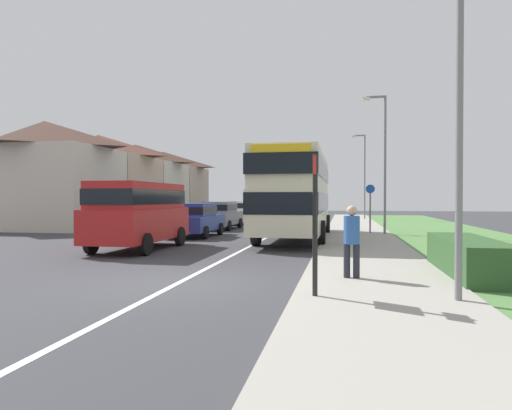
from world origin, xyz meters
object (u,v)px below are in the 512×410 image
(parked_van_red, at_px, (139,210))
(parked_car_white, at_px, (243,211))
(parked_car_blue, at_px, (194,218))
(pedestrian_at_stop, at_px, (352,238))
(street_lamp_near, at_px, (453,57))
(bus_stop_sign, at_px, (315,215))
(cycle_route_sign, at_px, (370,206))
(street_lamp_mid, at_px, (383,155))
(double_decker_bus, at_px, (296,191))
(parked_car_grey, at_px, (220,214))
(street_lamp_far, at_px, (363,171))

(parked_van_red, bearing_deg, parked_car_white, 89.34)
(parked_van_red, height_order, parked_car_white, parked_van_red)
(parked_car_blue, relative_size, pedestrian_at_stop, 2.44)
(parked_car_blue, height_order, street_lamp_near, street_lamp_near)
(bus_stop_sign, height_order, cycle_route_sign, bus_stop_sign)
(bus_stop_sign, relative_size, cycle_route_sign, 1.03)
(parked_car_blue, xyz_separation_m, pedestrian_at_stop, (7.13, -10.78, 0.09))
(parked_car_blue, xyz_separation_m, cycle_route_sign, (8.28, 2.67, 0.55))
(street_lamp_mid, bearing_deg, pedestrian_at_stop, -97.52)
(parked_van_red, distance_m, parked_car_white, 16.18)
(double_decker_bus, xyz_separation_m, pedestrian_at_stop, (2.24, -10.15, -1.17))
(parked_car_white, height_order, street_lamp_near, street_lamp_near)
(parked_van_red, bearing_deg, cycle_route_sign, 44.20)
(street_lamp_mid, bearing_deg, bus_stop_sign, -99.06)
(parked_car_grey, xyz_separation_m, street_lamp_far, (8.82, 13.79, 3.26))
(parked_van_red, bearing_deg, pedestrian_at_stop, -35.41)
(parked_car_white, bearing_deg, bus_stop_sign, -74.49)
(street_lamp_near, bearing_deg, street_lamp_far, 90.17)
(double_decker_bus, distance_m, parked_van_red, 7.13)
(double_decker_bus, bearing_deg, street_lamp_mid, 33.58)
(pedestrian_at_stop, height_order, street_lamp_near, street_lamp_near)
(cycle_route_sign, bearing_deg, street_lamp_far, 88.72)
(parked_car_white, height_order, bus_stop_sign, bus_stop_sign)
(double_decker_bus, relative_size, street_lamp_mid, 1.50)
(parked_van_red, height_order, cycle_route_sign, cycle_route_sign)
(street_lamp_far, bearing_deg, parked_car_grey, -122.59)
(street_lamp_mid, bearing_deg, street_lamp_far, 90.56)
(parked_car_grey, distance_m, street_lamp_near, 20.31)
(parked_car_white, xyz_separation_m, street_lamp_near, (8.75, -23.24, 3.26))
(parked_van_red, distance_m, parked_car_grey, 10.90)
(double_decker_bus, distance_m, parked_car_white, 12.31)
(pedestrian_at_stop, bearing_deg, street_lamp_mid, 82.48)
(parked_car_white, xyz_separation_m, cycle_route_sign, (8.29, -7.93, 0.51))
(parked_van_red, relative_size, pedestrian_at_stop, 3.00)
(parked_car_blue, height_order, bus_stop_sign, bus_stop_sign)
(parked_van_red, relative_size, parked_car_white, 1.13)
(parked_car_white, bearing_deg, pedestrian_at_stop, -71.53)
(parked_car_white, height_order, cycle_route_sign, cycle_route_sign)
(cycle_route_sign, xyz_separation_m, street_lamp_mid, (0.53, -0.70, 2.49))
(parked_car_blue, height_order, parked_car_white, parked_car_white)
(pedestrian_at_stop, bearing_deg, parked_car_blue, 123.49)
(pedestrian_at_stop, height_order, cycle_route_sign, cycle_route_sign)
(double_decker_bus, height_order, street_lamp_mid, street_lamp_mid)
(street_lamp_near, bearing_deg, parked_van_red, 141.64)
(bus_stop_sign, xyz_separation_m, street_lamp_far, (2.18, 31.84, 2.62))
(double_decker_bus, height_order, parked_van_red, double_decker_bus)
(parked_car_white, xyz_separation_m, street_lamp_mid, (8.82, -8.62, 3.00))
(bus_stop_sign, distance_m, street_lamp_mid, 15.08)
(double_decker_bus, distance_m, street_lamp_near, 12.77)
(double_decker_bus, xyz_separation_m, cycle_route_sign, (3.39, 3.30, -0.71))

